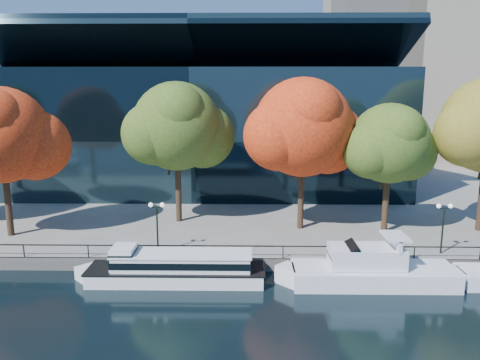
{
  "coord_description": "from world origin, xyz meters",
  "views": [
    {
      "loc": [
        2.24,
        -30.79,
        13.88
      ],
      "look_at": [
        1.63,
        8.0,
        6.16
      ],
      "focal_mm": 35.0,
      "sensor_mm": 36.0,
      "label": 1
    }
  ],
  "objects_px": {
    "tree_1": "(3,137)",
    "tree_2": "(179,128)",
    "lamp_1": "(157,216)",
    "lamp_2": "(444,217)",
    "cruiser_near": "(366,269)",
    "tree_4": "(391,145)",
    "tree_3": "(305,130)",
    "tour_boat": "(172,267)"
  },
  "relations": [
    {
      "from": "tree_1",
      "to": "tree_2",
      "type": "bearing_deg",
      "value": 18.33
    },
    {
      "from": "tree_1",
      "to": "lamp_1",
      "type": "xyz_separation_m",
      "value": [
        13.66,
        -3.99,
        -5.72
      ]
    },
    {
      "from": "tree_1",
      "to": "lamp_1",
      "type": "bearing_deg",
      "value": -16.3
    },
    {
      "from": "tree_2",
      "to": "lamp_2",
      "type": "xyz_separation_m",
      "value": [
        21.78,
        -8.72,
        -6.1
      ]
    },
    {
      "from": "cruiser_near",
      "to": "tree_2",
      "type": "bearing_deg",
      "value": 140.08
    },
    {
      "from": "tree_2",
      "to": "lamp_1",
      "type": "relative_size",
      "value": 3.34
    },
    {
      "from": "lamp_1",
      "to": "lamp_2",
      "type": "xyz_separation_m",
      "value": [
        22.38,
        0.0,
        0.0
      ]
    },
    {
      "from": "lamp_1",
      "to": "tree_4",
      "type": "bearing_deg",
      "value": 15.62
    },
    {
      "from": "tree_2",
      "to": "tree_4",
      "type": "height_order",
      "value": "tree_2"
    },
    {
      "from": "lamp_1",
      "to": "lamp_2",
      "type": "bearing_deg",
      "value": 0.0
    },
    {
      "from": "cruiser_near",
      "to": "tree_4",
      "type": "relative_size",
      "value": 1.11
    },
    {
      "from": "tree_4",
      "to": "tree_2",
      "type": "bearing_deg",
      "value": 170.38
    },
    {
      "from": "tree_2",
      "to": "lamp_2",
      "type": "relative_size",
      "value": 3.34
    },
    {
      "from": "tree_2",
      "to": "lamp_2",
      "type": "height_order",
      "value": "tree_2"
    },
    {
      "from": "cruiser_near",
      "to": "tree_2",
      "type": "height_order",
      "value": "tree_2"
    },
    {
      "from": "lamp_1",
      "to": "tree_1",
      "type": "bearing_deg",
      "value": 163.7
    },
    {
      "from": "tree_2",
      "to": "tree_4",
      "type": "relative_size",
      "value": 1.16
    },
    {
      "from": "lamp_1",
      "to": "tree_3",
      "type": "bearing_deg",
      "value": 28.2
    },
    {
      "from": "cruiser_near",
      "to": "lamp_2",
      "type": "height_order",
      "value": "lamp_2"
    },
    {
      "from": "cruiser_near",
      "to": "tree_1",
      "type": "height_order",
      "value": "tree_1"
    },
    {
      "from": "cruiser_near",
      "to": "tree_3",
      "type": "relative_size",
      "value": 0.93
    },
    {
      "from": "tree_2",
      "to": "lamp_1",
      "type": "bearing_deg",
      "value": -93.93
    },
    {
      "from": "tree_3",
      "to": "cruiser_near",
      "type": "bearing_deg",
      "value": -72.01
    },
    {
      "from": "tree_1",
      "to": "tree_3",
      "type": "xyz_separation_m",
      "value": [
        25.88,
        2.56,
        0.46
      ]
    },
    {
      "from": "cruiser_near",
      "to": "lamp_2",
      "type": "bearing_deg",
      "value": 29.35
    },
    {
      "from": "tree_4",
      "to": "lamp_1",
      "type": "bearing_deg",
      "value": -164.38
    },
    {
      "from": "tree_3",
      "to": "lamp_2",
      "type": "height_order",
      "value": "tree_3"
    },
    {
      "from": "cruiser_near",
      "to": "tree_4",
      "type": "bearing_deg",
      "value": 66.45
    },
    {
      "from": "tour_boat",
      "to": "lamp_1",
      "type": "bearing_deg",
      "value": 115.21
    },
    {
      "from": "tree_1",
      "to": "tree_4",
      "type": "bearing_deg",
      "value": 2.57
    },
    {
      "from": "tour_boat",
      "to": "tree_3",
      "type": "xyz_separation_m",
      "value": [
        10.57,
        10.04,
        9.04
      ]
    },
    {
      "from": "tree_1",
      "to": "tree_3",
      "type": "distance_m",
      "value": 26.01
    },
    {
      "from": "tree_2",
      "to": "tree_3",
      "type": "distance_m",
      "value": 11.82
    },
    {
      "from": "lamp_1",
      "to": "tree_2",
      "type": "bearing_deg",
      "value": 86.07
    },
    {
      "from": "cruiser_near",
      "to": "tree_3",
      "type": "xyz_separation_m",
      "value": [
        -3.37,
        10.37,
        9.01
      ]
    },
    {
      "from": "tree_4",
      "to": "lamp_2",
      "type": "bearing_deg",
      "value": -63.49
    },
    {
      "from": "cruiser_near",
      "to": "tree_2",
      "type": "xyz_separation_m",
      "value": [
        -14.99,
        12.54,
        8.93
      ]
    },
    {
      "from": "tour_boat",
      "to": "tree_2",
      "type": "xyz_separation_m",
      "value": [
        -1.05,
        12.21,
        8.95
      ]
    },
    {
      "from": "tree_3",
      "to": "lamp_1",
      "type": "height_order",
      "value": "tree_3"
    },
    {
      "from": "lamp_1",
      "to": "lamp_2",
      "type": "distance_m",
      "value": 22.38
    },
    {
      "from": "lamp_2",
      "to": "tree_1",
      "type": "bearing_deg",
      "value": 173.68
    },
    {
      "from": "tour_boat",
      "to": "cruiser_near",
      "type": "distance_m",
      "value": 13.94
    }
  ]
}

